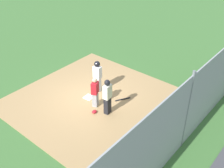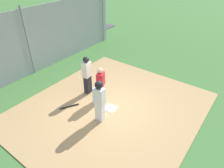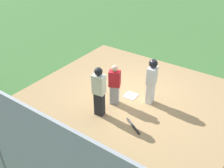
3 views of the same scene
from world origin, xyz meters
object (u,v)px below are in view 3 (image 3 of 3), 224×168
umpire (99,91)px  baseball_bat (133,126)px  runner (152,79)px  home_plate (131,96)px  catcher (115,84)px  catcher_mask (99,102)px

umpire → baseball_bat: umpire is taller
umpire → runner: size_ratio=1.04×
home_plate → baseball_bat: baseball_bat is taller
catcher → runner: runner is taller
home_plate → catcher_mask: catcher_mask is taller
home_plate → baseball_bat: bearing=-56.5°
catcher → umpire: umpire is taller
catcher_mask → runner: bearing=37.2°
home_plate → catcher_mask: (-0.69, -1.02, 0.05)m
runner → home_plate: bearing=0.7°
home_plate → catcher_mask: bearing=-124.2°
home_plate → runner: (0.73, 0.06, 0.94)m
baseball_bat → umpire: bearing=-145.9°
home_plate → catcher: bearing=-110.3°
umpire → catcher_mask: umpire is taller
home_plate → catcher: size_ratio=0.30×
catcher → runner: bearing=-76.1°
umpire → runner: 1.85m
catcher → catcher_mask: (-0.44, -0.33, -0.70)m
catcher → runner: 1.25m
runner → catcher_mask: (-1.42, -1.08, -0.89)m
catcher → catcher_mask: bearing=103.8°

